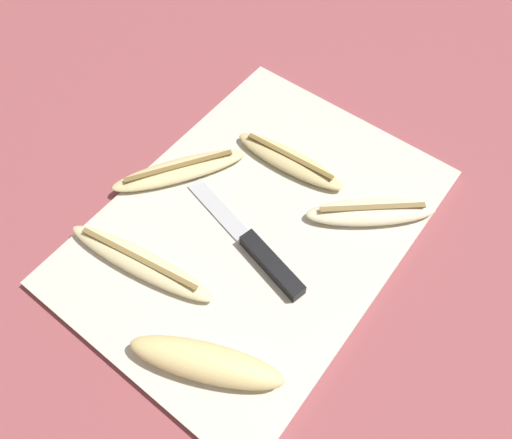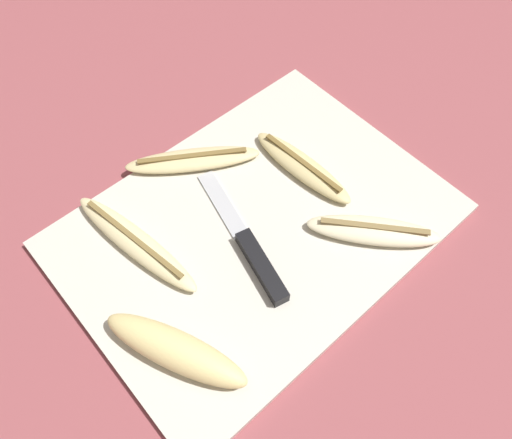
{
  "view_description": "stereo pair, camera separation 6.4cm",
  "coord_description": "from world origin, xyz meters",
  "px_view_note": "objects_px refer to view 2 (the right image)",
  "views": [
    {
      "loc": [
        -0.27,
        -0.21,
        0.57
      ],
      "look_at": [
        0.0,
        0.0,
        0.02
      ],
      "focal_mm": 35.0,
      "sensor_mm": 36.0,
      "label": 1
    },
    {
      "loc": [
        -0.23,
        -0.25,
        0.57
      ],
      "look_at": [
        0.0,
        0.0,
        0.02
      ],
      "focal_mm": 35.0,
      "sensor_mm": 36.0,
      "label": 2
    }
  ],
  "objects_px": {
    "banana_spotted_left": "(302,167)",
    "banana_golden_short": "(175,350)",
    "knife": "(255,255)",
    "banana_mellow_near": "(194,159)",
    "banana_bright_far": "(373,231)",
    "banana_soft_right": "(136,242)"
  },
  "relations": [
    {
      "from": "banana_golden_short",
      "to": "banana_bright_far",
      "type": "relative_size",
      "value": 1.13
    },
    {
      "from": "banana_golden_short",
      "to": "banana_mellow_near",
      "type": "xyz_separation_m",
      "value": [
        0.18,
        0.2,
        -0.01
      ]
    },
    {
      "from": "knife",
      "to": "banana_spotted_left",
      "type": "relative_size",
      "value": 1.26
    },
    {
      "from": "banana_spotted_left",
      "to": "knife",
      "type": "bearing_deg",
      "value": -157.34
    },
    {
      "from": "banana_bright_far",
      "to": "banana_spotted_left",
      "type": "bearing_deg",
      "value": 87.95
    },
    {
      "from": "banana_golden_short",
      "to": "banana_spotted_left",
      "type": "relative_size",
      "value": 1.03
    },
    {
      "from": "banana_golden_short",
      "to": "banana_soft_right",
      "type": "relative_size",
      "value": 0.84
    },
    {
      "from": "banana_golden_short",
      "to": "banana_bright_far",
      "type": "xyz_separation_m",
      "value": [
        0.28,
        -0.04,
        -0.01
      ]
    },
    {
      "from": "banana_mellow_near",
      "to": "banana_spotted_left",
      "type": "height_order",
      "value": "banana_spotted_left"
    },
    {
      "from": "knife",
      "to": "banana_golden_short",
      "type": "bearing_deg",
      "value": -153.47
    },
    {
      "from": "knife",
      "to": "banana_bright_far",
      "type": "distance_m",
      "value": 0.16
    },
    {
      "from": "knife",
      "to": "banana_soft_right",
      "type": "relative_size",
      "value": 1.03
    },
    {
      "from": "banana_mellow_near",
      "to": "banana_spotted_left",
      "type": "distance_m",
      "value": 0.15
    },
    {
      "from": "banana_soft_right",
      "to": "banana_bright_far",
      "type": "height_order",
      "value": "same"
    },
    {
      "from": "banana_mellow_near",
      "to": "banana_golden_short",
      "type": "bearing_deg",
      "value": -132.04
    },
    {
      "from": "banana_soft_right",
      "to": "banana_spotted_left",
      "type": "relative_size",
      "value": 1.23
    },
    {
      "from": "banana_soft_right",
      "to": "banana_spotted_left",
      "type": "distance_m",
      "value": 0.25
    },
    {
      "from": "banana_golden_short",
      "to": "knife",
      "type": "bearing_deg",
      "value": 12.96
    },
    {
      "from": "banana_spotted_left",
      "to": "banana_golden_short",
      "type": "bearing_deg",
      "value": -162.15
    },
    {
      "from": "banana_soft_right",
      "to": "banana_mellow_near",
      "type": "xyz_separation_m",
      "value": [
        0.14,
        0.06,
        -0.0
      ]
    },
    {
      "from": "knife",
      "to": "banana_mellow_near",
      "type": "xyz_separation_m",
      "value": [
        0.04,
        0.17,
        0.0
      ]
    },
    {
      "from": "banana_mellow_near",
      "to": "banana_spotted_left",
      "type": "bearing_deg",
      "value": -47.1
    }
  ]
}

